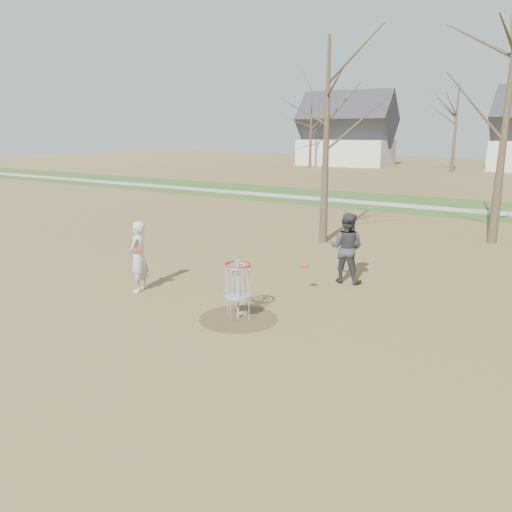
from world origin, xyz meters
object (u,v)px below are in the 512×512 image
at_px(disc_golf_basket, 238,280).
at_px(player_throwing, 346,248).
at_px(disc_grounded, 243,313).
at_px(player_standing, 139,256).

bearing_deg(disc_golf_basket, player_throwing, 77.82).
bearing_deg(disc_grounded, disc_golf_basket, -75.62).
bearing_deg(player_standing, disc_golf_basket, 67.26).
relative_size(player_standing, player_throwing, 0.95).
relative_size(disc_grounded, disc_golf_basket, 0.16).
relative_size(player_throwing, disc_golf_basket, 1.47).
xyz_separation_m(player_standing, disc_grounded, (3.33, 0.08, -0.93)).
xyz_separation_m(player_standing, disc_golf_basket, (3.42, -0.26, -0.03)).
xyz_separation_m(disc_grounded, disc_golf_basket, (0.09, -0.34, 0.89)).
distance_m(player_standing, disc_golf_basket, 3.43).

